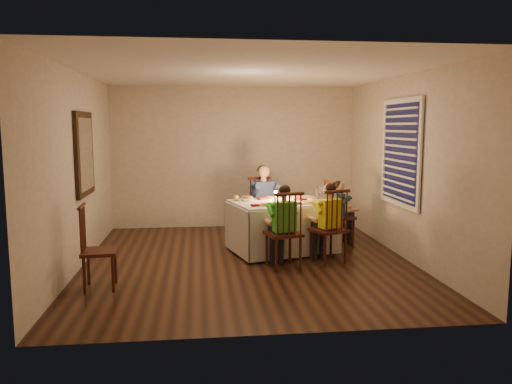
{
  "coord_description": "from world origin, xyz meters",
  "views": [
    {
      "loc": [
        -0.67,
        -6.77,
        1.88
      ],
      "look_at": [
        0.14,
        0.15,
        0.96
      ],
      "focal_mm": 35.0,
      "sensor_mm": 36.0,
      "label": 1
    }
  ],
  "objects": [
    {
      "name": "candle_left",
      "position": [
        0.47,
        0.47,
        0.81
      ],
      "size": [
        0.06,
        0.06,
        0.1
      ],
      "primitive_type": "cylinder",
      "color": "white",
      "rests_on": "dining_table"
    },
    {
      "name": "squash",
      "position": [
        -0.11,
        0.63,
        0.81
      ],
      "size": [
        0.09,
        0.09,
        0.09
      ],
      "primitive_type": "sphere",
      "color": "yellow",
      "rests_on": "dining_table"
    },
    {
      "name": "wall_back",
      "position": [
        0.0,
        2.5,
        1.3
      ],
      "size": [
        4.5,
        0.02,
        2.6
      ],
      "primitive_type": "cube",
      "color": "beige",
      "rests_on": "ground"
    },
    {
      "name": "chair_near_right",
      "position": [
        1.1,
        -0.19,
        0.0
      ],
      "size": [
        0.55,
        0.54,
        1.04
      ],
      "primitive_type": null,
      "rotation": [
        0.0,
        0.0,
        3.52
      ],
      "color": "#35160E",
      "rests_on": "ground"
    },
    {
      "name": "chair_extra",
      "position": [
        -1.82,
        -0.97,
        0.0
      ],
      "size": [
        0.42,
        0.44,
        1.0
      ],
      "primitive_type": null,
      "rotation": [
        0.0,
        0.0,
        1.64
      ],
      "color": "#35160E",
      "rests_on": "ground"
    },
    {
      "name": "setting_green",
      "position": [
        0.29,
        0.15,
        0.77
      ],
      "size": [
        0.32,
        0.32,
        0.02
      ],
      "primitive_type": "cylinder",
      "rotation": [
        0.0,
        0.0,
        0.26
      ],
      "color": "silver",
      "rests_on": "dining_table"
    },
    {
      "name": "ceiling",
      "position": [
        0.0,
        0.0,
        2.6
      ],
      "size": [
        5.0,
        5.0,
        0.0
      ],
      "primitive_type": "plane",
      "color": "white",
      "rests_on": "wall_back"
    },
    {
      "name": "child_teal",
      "position": [
        1.53,
        0.78,
        0.0
      ],
      "size": [
        0.35,
        0.37,
        1.03
      ],
      "primitive_type": null,
      "rotation": [
        0.0,
        0.0,
        1.72
      ],
      "color": "#1B3E45",
      "rests_on": "ground"
    },
    {
      "name": "window_blinds",
      "position": [
        2.21,
        0.1,
        1.5
      ],
      "size": [
        0.07,
        1.34,
        1.54
      ],
      "color": "black",
      "rests_on": "wall_right"
    },
    {
      "name": "setting_adult",
      "position": [
        0.46,
        0.78,
        0.77
      ],
      "size": [
        0.32,
        0.32,
        0.02
      ],
      "primitive_type": "cylinder",
      "rotation": [
        0.0,
        0.0,
        0.26
      ],
      "color": "silver",
      "rests_on": "dining_table"
    },
    {
      "name": "child_yellow",
      "position": [
        1.1,
        -0.19,
        0.0
      ],
      "size": [
        0.48,
        0.46,
        1.11
      ],
      "primitive_type": null,
      "rotation": [
        0.0,
        0.0,
        3.52
      ],
      "color": "yellow",
      "rests_on": "ground"
    },
    {
      "name": "setting_yellow",
      "position": [
        0.92,
        0.26,
        0.77
      ],
      "size": [
        0.32,
        0.32,
        0.02
      ],
      "primitive_type": "cylinder",
      "rotation": [
        0.0,
        0.0,
        0.26
      ],
      "color": "silver",
      "rests_on": "dining_table"
    },
    {
      "name": "wall_right",
      "position": [
        2.25,
        0.0,
        1.3
      ],
      "size": [
        0.02,
        5.0,
        2.6
      ],
      "primitive_type": "cube",
      "color": "beige",
      "rests_on": "ground"
    },
    {
      "name": "ground",
      "position": [
        0.0,
        0.0,
        0.0
      ],
      "size": [
        5.0,
        5.0,
        0.0
      ],
      "primitive_type": "plane",
      "color": "black",
      "rests_on": "ground"
    },
    {
      "name": "setting_teal",
      "position": [
        1.07,
        0.61,
        0.77
      ],
      "size": [
        0.32,
        0.32,
        0.02
      ],
      "primitive_type": "cylinder",
      "rotation": [
        0.0,
        0.0,
        0.26
      ],
      "color": "silver",
      "rests_on": "dining_table"
    },
    {
      "name": "candle_right",
      "position": [
        0.66,
        0.52,
        0.81
      ],
      "size": [
        0.06,
        0.06,
        0.1
      ],
      "primitive_type": "cylinder",
      "color": "white",
      "rests_on": "dining_table"
    },
    {
      "name": "wall_left",
      "position": [
        -2.25,
        0.0,
        1.3
      ],
      "size": [
        0.02,
        5.0,
        2.6
      ],
      "primitive_type": "cube",
      "color": "beige",
      "rests_on": "ground"
    },
    {
      "name": "chair_end",
      "position": [
        1.53,
        0.78,
        0.0
      ],
      "size": [
        0.46,
        0.48,
        1.04
      ],
      "primitive_type": null,
      "rotation": [
        0.0,
        0.0,
        1.72
      ],
      "color": "#35160E",
      "rests_on": "ground"
    },
    {
      "name": "chair_adult",
      "position": [
        0.4,
        1.31,
        0.0
      ],
      "size": [
        0.53,
        0.52,
        1.04
      ],
      "primitive_type": null,
      "rotation": [
        0.0,
        0.0,
        0.31
      ],
      "color": "#35160E",
      "rests_on": "ground"
    },
    {
      "name": "serving_bowl",
      "position": [
        0.06,
        0.63,
        0.79
      ],
      "size": [
        0.21,
        0.21,
        0.05
      ],
      "primitive_type": "imported",
      "rotation": [
        0.0,
        0.0,
        -0.08
      ],
      "color": "silver",
      "rests_on": "dining_table"
    },
    {
      "name": "orange_fruit",
      "position": [
        0.79,
        0.61,
        0.8
      ],
      "size": [
        0.08,
        0.08,
        0.08
      ],
      "primitive_type": "sphere",
      "color": "orange",
      "rests_on": "dining_table"
    },
    {
      "name": "dining_table",
      "position": [
        0.57,
        0.49,
        0.54
      ],
      "size": [
        1.68,
        1.4,
        0.73
      ],
      "rotation": [
        0.0,
        0.0,
        0.26
      ],
      "color": "silver",
      "rests_on": "ground"
    },
    {
      "name": "chair_near_left",
      "position": [
        0.44,
        -0.37,
        0.0
      ],
      "size": [
        0.51,
        0.5,
        1.04
      ],
      "primitive_type": null,
      "rotation": [
        0.0,
        0.0,
        3.39
      ],
      "color": "#35160E",
      "rests_on": "ground"
    },
    {
      "name": "wall_mirror",
      "position": [
        -2.22,
        0.3,
        1.5
      ],
      "size": [
        0.06,
        0.95,
        1.15
      ],
      "color": "black",
      "rests_on": "wall_left"
    },
    {
      "name": "adult",
      "position": [
        0.4,
        1.31,
        0.0
      ],
      "size": [
        0.56,
        0.53,
        1.24
      ],
      "primitive_type": null,
      "rotation": [
        0.0,
        0.0,
        0.31
      ],
      "color": "navy",
      "rests_on": "ground"
    },
    {
      "name": "child_green",
      "position": [
        0.44,
        -0.37,
        0.0
      ],
      "size": [
        0.46,
        0.43,
        1.12
      ],
      "primitive_type": null,
      "rotation": [
        0.0,
        0.0,
        3.39
      ],
      "color": "green",
      "rests_on": "ground"
    }
  ]
}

